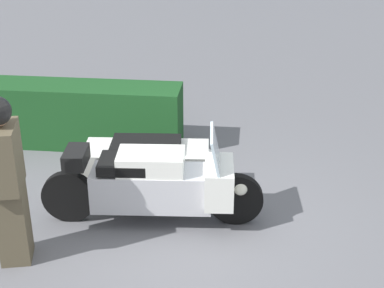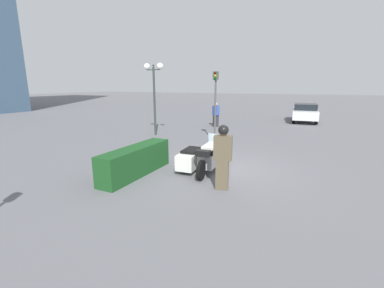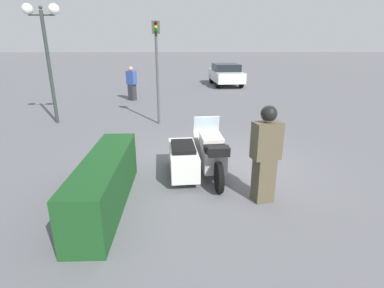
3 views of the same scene
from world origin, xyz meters
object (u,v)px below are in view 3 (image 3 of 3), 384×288
Objects in this scene: officer_rider at (266,152)px; twin_lamp_post at (44,32)px; parked_car_background at (226,74)px; traffic_light_near at (157,59)px; hedge_bush_curbside at (105,182)px; pedestrian_bystander at (132,84)px; police_motorcycle at (197,153)px.

twin_lamp_post is at bearing 32.43° from officer_rider.
traffic_light_near is at bearing 155.22° from parked_car_background.
parked_car_background is at bearing -19.01° from officer_rider.
twin_lamp_post is (5.99, 3.23, 2.67)m from hedge_bush_curbside.
officer_rider is 8.75m from twin_lamp_post.
pedestrian_bystander is (10.30, 4.04, -0.12)m from officer_rider.
officer_rider is 6.22m from traffic_light_near.
police_motorcycle is 0.73× the size of traffic_light_near.
police_motorcycle is 14.53m from parked_car_background.
twin_lamp_post is at bearing 42.93° from police_motorcycle.
pedestrian_bystander reaches higher than parked_car_background.
traffic_light_near reaches higher than officer_rider.
officer_rider is 15.67m from parked_car_background.
twin_lamp_post is at bearing 138.14° from parked_car_background.
police_motorcycle is 0.86× the size of hedge_bush_curbside.
pedestrian_bystander reaches higher than police_motorcycle.
traffic_light_near is (-0.27, -3.77, -0.85)m from twin_lamp_post.
pedestrian_bystander is at bearing 13.32° from police_motorcycle.
twin_lamp_post is 0.96× the size of parked_car_background.
parked_car_background is (15.71, -4.33, 0.30)m from hedge_bush_curbside.
traffic_light_near is (4.29, 1.17, 1.82)m from police_motorcycle.
traffic_light_near reaches higher than pedestrian_bystander.
twin_lamp_post is at bearing -172.02° from pedestrian_bystander.
parked_car_background is 7.63m from pedestrian_bystander.
police_motorcycle is at bearing 165.58° from parked_car_background.
parked_car_background is 2.50× the size of pedestrian_bystander.
twin_lamp_post is 3.87m from traffic_light_near.
parked_car_background is at bearing -15.40° from hedge_bush_curbside.
twin_lamp_post is (4.56, 4.93, 2.67)m from police_motorcycle.
parked_car_background is at bearing 152.14° from traffic_light_near.
hedge_bush_curbside is 10.48m from pedestrian_bystander.
traffic_light_near is at bearing 10.88° from police_motorcycle.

